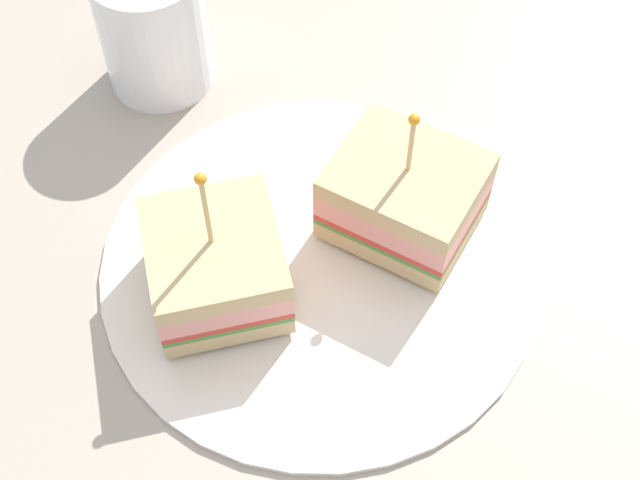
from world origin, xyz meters
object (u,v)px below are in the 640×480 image
(drink_glass, at_px, (155,34))
(plate, at_px, (320,262))
(sandwich_half_front, at_px, (216,265))
(sandwich_half_back, at_px, (404,196))

(drink_glass, bearing_deg, plate, -116.24)
(sandwich_half_front, relative_size, sandwich_half_back, 1.12)
(plate, xyz_separation_m, sandwich_half_front, (-0.05, 0.04, 0.03))
(plate, height_order, sandwich_half_back, sandwich_half_back)
(plate, height_order, sandwich_half_front, sandwich_half_front)
(plate, relative_size, drink_glass, 2.93)
(plate, xyz_separation_m, drink_glass, (0.09, 0.19, 0.04))
(plate, distance_m, sandwich_half_back, 0.07)
(sandwich_half_front, bearing_deg, sandwich_half_back, -37.47)
(plate, relative_size, sandwich_half_front, 2.45)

